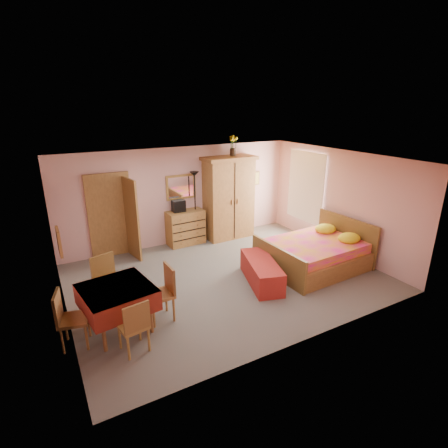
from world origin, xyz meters
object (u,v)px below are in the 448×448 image
chair_east (159,294)px  bed (314,246)px  dining_table (118,309)px  floor_lamp (195,208)px  bench (261,272)px  chair_north (110,283)px  chair_south (133,325)px  stereo (179,206)px  wardrobe (229,198)px  wall_mirror (181,187)px  chair_west (74,319)px  chest_of_drawers (186,227)px  sunflower_vase (233,145)px

chair_east → bed: bearing=-86.8°
dining_table → chair_east: bearing=-3.8°
floor_lamp → bench: (0.25, -2.82, -0.73)m
dining_table → chair_north: 0.75m
bench → chair_south: bearing=-164.0°
stereo → wardrobe: bearing=-5.0°
floor_lamp → chair_south: bearing=-126.7°
wall_mirror → wardrobe: 1.39m
floor_lamp → chair_south: (-2.73, -3.67, -0.53)m
wardrobe → chair_north: size_ratio=2.25×
chair_south → chair_west: chair_west is taller
chest_of_drawers → chair_east: size_ratio=0.99×
dining_table → chair_west: (-0.70, -0.08, 0.08)m
wardrobe → chair_south: (-3.72, -3.58, -0.70)m
sunflower_vase → chair_north: sunflower_vase is taller
floor_lamp → chair_west: size_ratio=2.04×
floor_lamp → chair_north: 3.62m
stereo → bench: size_ratio=0.22×
chest_of_drawers → wardrobe: bearing=-6.5°
chair_north → chair_west: size_ratio=1.07×
floor_lamp → chair_east: bearing=-124.4°
bench → chair_west: 3.77m
chest_of_drawers → bed: bed is taller
bed → wardrobe: bearing=103.4°
bench → chair_north: size_ratio=1.46×
chair_west → chair_east: bearing=105.4°
floor_lamp → bed: bearing=-58.1°
sunflower_vase → chair_south: 5.71m
wall_mirror → chair_north: wall_mirror is taller
wardrobe → chair_north: (-3.76, -2.19, -0.64)m
sunflower_vase → chair_south: size_ratio=0.62×
stereo → chair_east: size_ratio=0.33×
bed → dining_table: bearing=-179.1°
bed → chair_south: 4.55m
chest_of_drawers → wall_mirror: 1.10m
chair_east → wall_mirror: bearing=-29.8°
chest_of_drawers → wardrobe: wardrobe is taller
sunflower_vase → floor_lamp: bearing=177.2°
chest_of_drawers → stereo: size_ratio=3.00×
stereo → chair_east: bearing=-117.8°
chest_of_drawers → wall_mirror: bearing=87.5°
floor_lamp → sunflower_vase: size_ratio=3.53×
chest_of_drawers → floor_lamp: bearing=-1.2°
sunflower_vase → bed: 3.47m
chair_south → chair_north: bearing=82.9°
sunflower_vase → chair_west: bearing=-146.7°
chest_of_drawers → chair_north: chair_north is taller
wall_mirror → dining_table: 4.24m
stereo → sunflower_vase: sunflower_vase is taller
bed → chair_west: bed is taller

